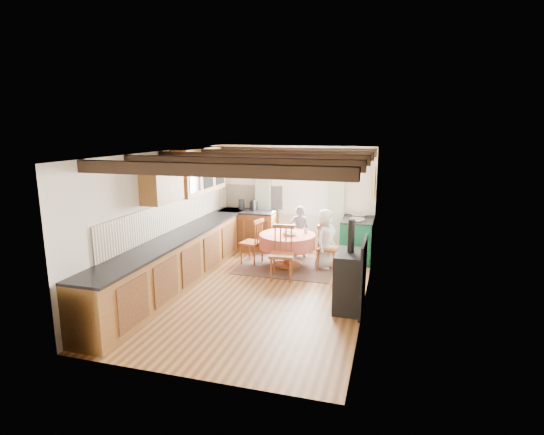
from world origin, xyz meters
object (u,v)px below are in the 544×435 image
(aga_range, at_px, (357,239))
(child_right, at_px, (325,239))
(chair_near, at_px, (282,253))
(chair_left, at_px, (252,241))
(child_far, at_px, (300,232))
(chair_right, at_px, (328,247))
(cast_iron_stove, at_px, (350,265))
(dining_table, at_px, (287,251))
(cup, at_px, (306,231))

(aga_range, bearing_deg, child_right, -127.71)
(chair_near, xyz_separation_m, chair_left, (-0.85, 0.74, -0.03))
(child_far, bearing_deg, child_right, 133.24)
(child_right, bearing_deg, chair_right, -107.55)
(chair_right, bearing_deg, chair_near, 141.24)
(cast_iron_stove, bearing_deg, child_right, 109.87)
(aga_range, relative_size, child_far, 0.87)
(aga_range, bearing_deg, cast_iron_stove, -87.60)
(dining_table, bearing_deg, chair_near, -84.03)
(chair_right, distance_m, cup, 0.56)
(chair_near, height_order, child_far, child_far)
(chair_left, distance_m, cup, 1.15)
(chair_near, relative_size, child_far, 0.89)
(dining_table, bearing_deg, aga_range, 33.57)
(dining_table, distance_m, aga_range, 1.59)
(aga_range, bearing_deg, child_far, -172.86)
(dining_table, xyz_separation_m, chair_right, (0.81, 0.10, 0.12))
(chair_left, xyz_separation_m, child_right, (1.52, 0.12, 0.13))
(child_right, xyz_separation_m, cup, (-0.42, 0.07, 0.13))
(chair_left, relative_size, cast_iron_stove, 0.67)
(child_far, bearing_deg, chair_near, 84.14)
(cast_iron_stove, distance_m, child_right, 2.01)
(aga_range, relative_size, cast_iron_stove, 0.69)
(chair_right, distance_m, child_far, 0.96)
(dining_table, height_order, chair_near, chair_near)
(aga_range, xyz_separation_m, child_right, (-0.57, -0.74, 0.15))
(dining_table, height_order, cup, cup)
(child_far, xyz_separation_m, child_right, (0.66, -0.58, 0.03))
(chair_near, bearing_deg, child_right, 45.46)
(chair_right, relative_size, cast_iron_stove, 0.64)
(child_right, height_order, cup, child_right)
(aga_range, distance_m, cast_iron_stove, 2.64)
(child_far, bearing_deg, cup, 109.98)
(chair_near, relative_size, chair_right, 1.10)
(dining_table, relative_size, chair_left, 1.19)
(dining_table, distance_m, cast_iron_stove, 2.29)
(child_right, distance_m, cup, 0.44)
(child_far, height_order, child_right, child_right)
(chair_near, height_order, chair_right, chair_near)
(cast_iron_stove, xyz_separation_m, child_far, (-1.34, 2.47, -0.15))
(chair_right, height_order, cast_iron_stove, cast_iron_stove)
(chair_right, height_order, cup, chair_right)
(chair_right, bearing_deg, chair_left, 95.95)
(dining_table, xyz_separation_m, child_far, (0.10, 0.72, 0.23))
(chair_right, relative_size, aga_range, 0.92)
(chair_right, bearing_deg, child_far, 51.84)
(dining_table, bearing_deg, cup, 31.96)
(chair_near, bearing_deg, cast_iron_stove, -43.44)
(cup, bearing_deg, dining_table, -148.04)
(chair_left, bearing_deg, cup, 111.48)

